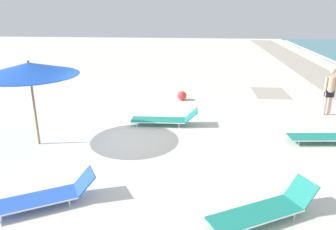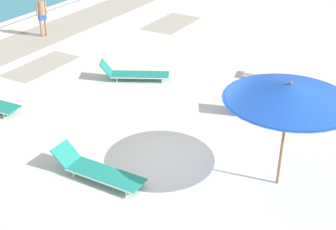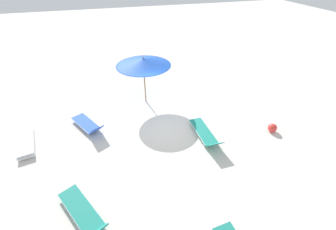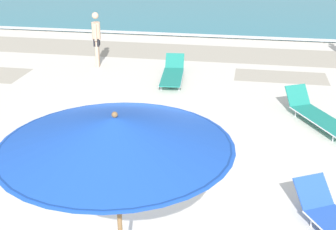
# 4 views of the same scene
# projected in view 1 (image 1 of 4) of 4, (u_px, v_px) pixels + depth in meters

# --- Properties ---
(ground_plane) EXTENTS (60.00, 60.00, 0.16)m
(ground_plane) POSITION_uv_depth(u_px,v_px,m) (123.00, 144.00, 9.92)
(ground_plane) COLOR silver
(beach_umbrella) EXTENTS (2.70, 2.70, 2.50)m
(beach_umbrella) POSITION_uv_depth(u_px,v_px,m) (29.00, 69.00, 9.02)
(beach_umbrella) COLOR olive
(beach_umbrella) RESTS_ON ground_plane
(sun_lounger_under_umbrella) EXTENTS (0.67, 2.26, 0.56)m
(sun_lounger_under_umbrella) POSITION_uv_depth(u_px,v_px,m) (165.00, 119.00, 11.19)
(sun_lounger_under_umbrella) COLOR #1E8475
(sun_lounger_under_umbrella) RESTS_ON ground_plane
(sun_lounger_beside_umbrella) EXTENTS (1.58, 2.26, 0.62)m
(sun_lounger_beside_umbrella) POSITION_uv_depth(u_px,v_px,m) (265.00, 209.00, 6.31)
(sun_lounger_beside_umbrella) COLOR #1E8475
(sun_lounger_beside_umbrella) RESTS_ON ground_plane
(sun_lounger_near_water_left) EXTENTS (0.79, 2.22, 0.55)m
(sun_lounger_near_water_left) POSITION_uv_depth(u_px,v_px,m) (326.00, 136.00, 9.78)
(sun_lounger_near_water_left) COLOR #1E8475
(sun_lounger_near_water_left) RESTS_ON ground_plane
(sun_lounger_near_water_right) EXTENTS (1.53, 2.10, 0.58)m
(sun_lounger_near_water_right) POSITION_uv_depth(u_px,v_px,m) (46.00, 196.00, 6.76)
(sun_lounger_near_water_right) COLOR blue
(sun_lounger_near_water_right) RESTS_ON ground_plane
(beachgoer_wading_adult) EXTENTS (0.27, 0.44, 1.76)m
(beachgoer_wading_adult) POSITION_uv_depth(u_px,v_px,m) (330.00, 89.00, 11.93)
(beachgoer_wading_adult) COLOR beige
(beachgoer_wading_adult) RESTS_ON ground_plane
(beach_ball) EXTENTS (0.39, 0.39, 0.39)m
(beach_ball) POSITION_uv_depth(u_px,v_px,m) (182.00, 96.00, 14.03)
(beach_ball) COLOR red
(beach_ball) RESTS_ON ground_plane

